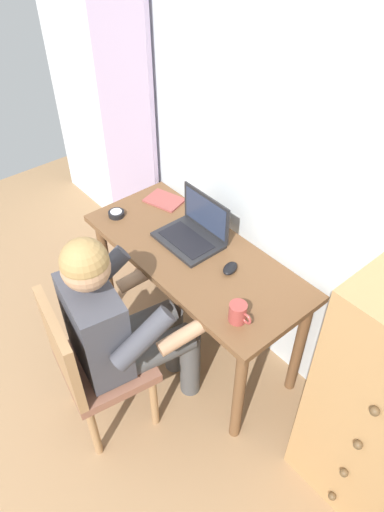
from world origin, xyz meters
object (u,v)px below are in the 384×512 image
desk (194,269)px  laptop (194,231)px  chair (90,362)px  computer_mouse (230,268)px  coffee_mug (238,313)px  desk_clock (116,214)px  person_seated (122,321)px  notebook_pad (164,200)px

desk → laptop: (-0.09, 0.07, 0.17)m
chair → computer_mouse: size_ratio=8.66×
laptop → computer_mouse: 0.31m
computer_mouse → coffee_mug: coffee_mug is taller
computer_mouse → coffee_mug: bearing=-58.0°
desk_clock → desk: bearing=14.4°
laptop → coffee_mug: 0.59m
chair → coffee_mug: size_ratio=7.21×
person_seated → desk_clock: bearing=148.1°
desk → person_seated: 0.52m
chair → notebook_pad: chair is taller
desk → chair: bearing=-84.9°
notebook_pad → coffee_mug: bearing=-35.1°
laptop → notebook_pad: 0.39m
desk → notebook_pad: notebook_pad is taller
desk_clock → notebook_pad: bearing=78.7°
person_seated → laptop: 0.62m
desk → chair: 0.71m
computer_mouse → desk: bearing=171.2°
coffee_mug → laptop: bearing=158.5°
computer_mouse → desk_clock: size_ratio=1.11×
person_seated → coffee_mug: (0.38, 0.36, 0.12)m
notebook_pad → computer_mouse: bearing=-26.4°
laptop → person_seated: bearing=-73.2°
chair → coffee_mug: bearing=53.4°
chair → notebook_pad: bearing=121.5°
desk → notebook_pad: 0.50m
desk_clock → notebook_pad: (0.06, 0.29, -0.01)m
computer_mouse → notebook_pad: bearing=149.8°
desk_clock → notebook_pad: desk_clock is taller
person_seated → computer_mouse: (0.13, 0.56, 0.09)m
coffee_mug → chair: bearing=-126.6°
chair → laptop: (-0.15, 0.76, 0.31)m
computer_mouse → desk_clock: (-0.74, -0.18, -0.00)m
notebook_pad → coffee_mug: (0.93, -0.31, 0.04)m
desk → coffee_mug: (0.47, -0.15, 0.16)m
chair → desk: bearing=95.1°
person_seated → chair: bearing=-98.7°
desk → computer_mouse: computer_mouse is taller
desk → laptop: 0.20m
chair → desk_clock: chair is taller
laptop → coffee_mug: laptop is taller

